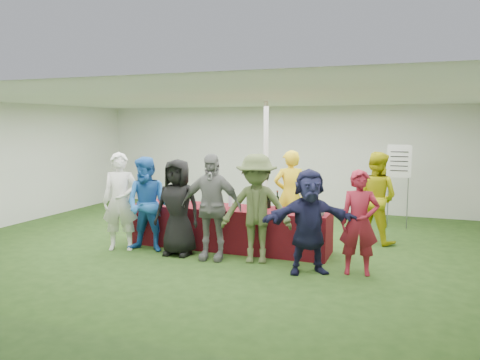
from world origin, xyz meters
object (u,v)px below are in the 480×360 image
(customer_3, at_px, (211,207))
(customer_4, at_px, (256,209))
(staff_back, at_px, (376,198))
(customer_5, at_px, (309,221))
(wine_list_sign, at_px, (399,167))
(customer_0, at_px, (121,201))
(dump_bucket, at_px, (317,210))
(customer_1, at_px, (148,204))
(customer_6, at_px, (359,222))
(staff_pourer, at_px, (290,195))
(serving_table, at_px, (230,228))
(customer_2, at_px, (178,207))

(customer_3, distance_m, customer_4, 0.76)
(staff_back, relative_size, customer_4, 0.98)
(customer_3, bearing_deg, customer_5, -12.95)
(wine_list_sign, xyz_separation_m, customer_4, (-2.06, -3.46, -0.43))
(customer_0, bearing_deg, customer_5, -24.63)
(dump_bucket, xyz_separation_m, customer_1, (-2.90, -0.46, -0.01))
(wine_list_sign, xyz_separation_m, customer_1, (-4.06, -3.47, -0.48))
(customer_1, bearing_deg, customer_0, -175.36)
(customer_3, bearing_deg, customer_4, -1.10)
(staff_back, distance_m, customer_6, 2.05)
(customer_1, distance_m, customer_4, 2.00)
(customer_3, height_order, customer_5, customer_3)
(wine_list_sign, relative_size, customer_3, 1.02)
(dump_bucket, height_order, customer_4, customer_4)
(customer_3, bearing_deg, staff_back, 32.84)
(dump_bucket, bearing_deg, customer_4, -153.55)
(customer_4, xyz_separation_m, customer_6, (1.62, -0.05, -0.10))
(staff_pourer, xyz_separation_m, customer_6, (1.50, -1.76, -0.09))
(staff_pourer, xyz_separation_m, customer_4, (-0.12, -1.71, 0.01))
(staff_pourer, height_order, customer_6, staff_pourer)
(dump_bucket, relative_size, customer_1, 0.13)
(customer_1, height_order, customer_3, customer_3)
(staff_back, distance_m, customer_4, 2.62)
(staff_back, distance_m, customer_5, 2.38)
(wine_list_sign, distance_m, customer_6, 3.58)
(customer_3, bearing_deg, customer_1, 169.25)
(customer_0, bearing_deg, customer_4, -19.96)
(serving_table, relative_size, dump_bucket, 16.35)
(serving_table, xyz_separation_m, customer_6, (2.35, -0.72, 0.41))
(customer_2, bearing_deg, dump_bucket, 9.21)
(customer_4, bearing_deg, customer_2, 168.63)
(dump_bucket, relative_size, customer_3, 0.13)
(staff_pourer, distance_m, customer_3, 1.99)
(staff_back, xyz_separation_m, customer_6, (-0.08, -2.05, -0.08))
(serving_table, xyz_separation_m, customer_4, (0.73, -0.67, 0.51))
(wine_list_sign, xyz_separation_m, staff_pourer, (-1.94, -1.76, -0.45))
(serving_table, height_order, wine_list_sign, wine_list_sign)
(dump_bucket, xyz_separation_m, customer_0, (-3.41, -0.54, 0.03))
(customer_2, distance_m, customer_4, 1.40)
(customer_0, relative_size, customer_6, 1.11)
(customer_3, relative_size, customer_4, 1.00)
(dump_bucket, distance_m, staff_back, 1.75)
(serving_table, bearing_deg, staff_pourer, 50.90)
(staff_back, xyz_separation_m, customer_3, (-2.46, -2.08, 0.02))
(wine_list_sign, distance_m, customer_5, 3.92)
(dump_bucket, height_order, customer_1, customer_1)
(wine_list_sign, bearing_deg, staff_pourer, -137.86)
(staff_back, xyz_separation_m, customer_2, (-3.10, -2.03, -0.04))
(staff_pourer, height_order, customer_0, customer_0)
(dump_bucket, xyz_separation_m, wine_list_sign, (1.16, 3.02, 0.48))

